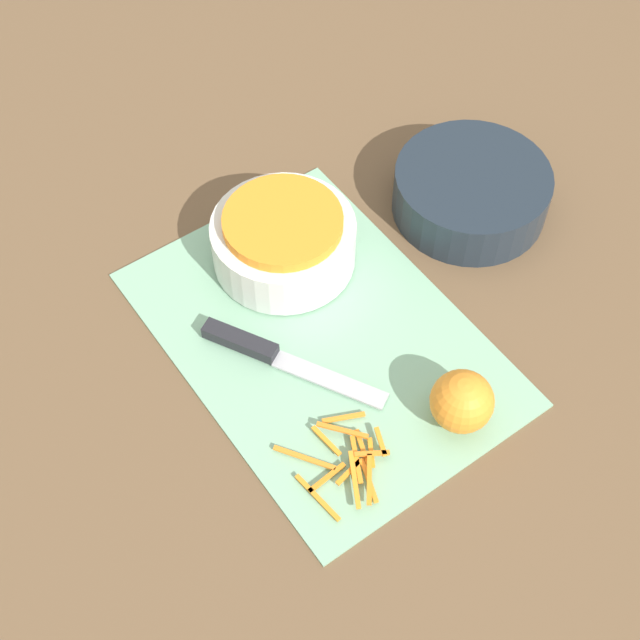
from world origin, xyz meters
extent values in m
plane|color=brown|center=(0.00, 0.00, 0.00)|extent=(4.00, 4.00, 0.00)
cube|color=#84B793|center=(0.00, 0.00, 0.00)|extent=(0.44, 0.31, 0.01)
cylinder|color=silver|center=(-0.12, 0.03, 0.04)|extent=(0.17, 0.17, 0.06)
cylinder|color=orange|center=(-0.12, 0.03, 0.07)|extent=(0.14, 0.14, 0.02)
cylinder|color=#1E2833|center=(-0.05, 0.27, 0.03)|extent=(0.20, 0.20, 0.06)
cube|color=#232328|center=(-0.04, -0.08, 0.01)|extent=(0.09, 0.06, 0.02)
cube|color=#B2B2B7|center=(0.06, -0.03, 0.01)|extent=(0.13, 0.08, 0.00)
sphere|color=orange|center=(0.17, 0.06, 0.04)|extent=(0.07, 0.07, 0.07)
cube|color=orange|center=(0.12, -0.10, 0.01)|extent=(0.06, 0.04, 0.00)
cube|color=orange|center=(0.16, -0.12, 0.01)|extent=(0.07, 0.01, 0.00)
cube|color=orange|center=(0.15, -0.10, 0.01)|extent=(0.01, 0.05, 0.00)
cube|color=orange|center=(0.16, -0.08, 0.01)|extent=(0.01, 0.04, 0.00)
cube|color=orange|center=(0.12, -0.05, 0.01)|extent=(0.05, 0.04, 0.00)
cube|color=orange|center=(0.16, -0.05, 0.01)|extent=(0.02, 0.03, 0.00)
cube|color=orange|center=(0.15, -0.06, 0.01)|extent=(0.05, 0.03, 0.00)
cube|color=orange|center=(0.18, -0.06, 0.01)|extent=(0.05, 0.02, 0.00)
cube|color=orange|center=(0.17, -0.08, 0.01)|extent=(0.06, 0.04, 0.00)
cube|color=orange|center=(0.18, -0.07, 0.01)|extent=(0.05, 0.04, 0.00)
cube|color=orange|center=(0.15, -0.04, 0.01)|extent=(0.03, 0.02, 0.00)
cube|color=orange|center=(0.14, -0.05, 0.01)|extent=(0.04, 0.02, 0.00)
cube|color=orange|center=(0.12, -0.07, 0.01)|extent=(0.04, 0.01, 0.00)
cube|color=orange|center=(0.10, -0.04, 0.01)|extent=(0.02, 0.05, 0.00)
cube|color=orange|center=(0.15, -0.03, 0.01)|extent=(0.03, 0.02, 0.00)
camera|label=1|loc=(0.47, -0.33, 0.85)|focal=50.00mm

